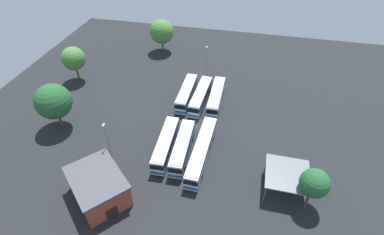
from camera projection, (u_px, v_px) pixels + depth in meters
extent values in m
plane|color=black|center=(193.00, 125.00, 60.70)|extent=(97.02, 97.02, 0.00)
cube|color=silver|center=(187.00, 93.00, 66.31)|extent=(12.00, 2.45, 2.97)
cube|color=beige|center=(187.00, 88.00, 65.30)|extent=(11.52, 2.26, 0.14)
cube|color=black|center=(187.00, 92.00, 66.00)|extent=(12.06, 2.49, 0.95)
cube|color=#1E56A8|center=(187.00, 96.00, 66.84)|extent=(12.06, 2.49, 0.59)
cube|color=black|center=(180.00, 107.00, 61.45)|extent=(0.07, 1.98, 1.09)
cylinder|color=black|center=(188.00, 108.00, 64.18)|extent=(1.00, 0.30, 1.00)
cylinder|color=black|center=(178.00, 107.00, 64.55)|extent=(1.00, 0.30, 1.00)
cylinder|color=black|center=(195.00, 89.00, 69.73)|extent=(1.00, 0.30, 1.00)
cylinder|color=black|center=(186.00, 88.00, 70.10)|extent=(1.00, 0.30, 1.00)
cube|color=silver|center=(201.00, 96.00, 65.44)|extent=(12.39, 3.05, 2.97)
cube|color=beige|center=(201.00, 90.00, 64.44)|extent=(11.89, 2.83, 0.14)
cube|color=black|center=(201.00, 94.00, 65.14)|extent=(12.45, 3.09, 0.95)
cube|color=#1E56A8|center=(201.00, 99.00, 65.98)|extent=(12.45, 3.09, 0.59)
cube|color=black|center=(193.00, 111.00, 60.55)|extent=(0.16, 1.98, 1.09)
cylinder|color=black|center=(201.00, 112.00, 63.24)|extent=(1.01, 0.35, 1.00)
cylinder|color=black|center=(191.00, 110.00, 63.70)|extent=(1.01, 0.35, 1.00)
cylinder|color=black|center=(209.00, 92.00, 68.84)|extent=(1.01, 0.35, 1.00)
cylinder|color=black|center=(200.00, 91.00, 69.30)|extent=(1.01, 0.35, 1.00)
cube|color=silver|center=(216.00, 97.00, 65.22)|extent=(12.35, 2.55, 2.97)
cube|color=beige|center=(217.00, 91.00, 64.22)|extent=(11.86, 2.36, 0.14)
cube|color=black|center=(216.00, 95.00, 64.91)|extent=(12.42, 2.59, 0.95)
cube|color=#1E56A8|center=(216.00, 100.00, 65.76)|extent=(12.42, 2.59, 0.59)
cube|color=black|center=(212.00, 112.00, 60.23)|extent=(0.08, 1.98, 1.09)
cylinder|color=black|center=(218.00, 113.00, 63.01)|extent=(1.00, 0.31, 1.00)
cylinder|color=black|center=(208.00, 111.00, 63.37)|extent=(1.00, 0.31, 1.00)
cylinder|color=black|center=(223.00, 93.00, 68.73)|extent=(1.00, 0.31, 1.00)
cylinder|color=black|center=(214.00, 91.00, 69.08)|extent=(1.00, 0.31, 1.00)
cube|color=silver|center=(166.00, 144.00, 53.90)|extent=(12.42, 2.96, 2.97)
cube|color=beige|center=(165.00, 138.00, 52.90)|extent=(11.92, 2.75, 0.14)
cube|color=black|center=(166.00, 142.00, 53.60)|extent=(12.48, 3.00, 0.95)
cube|color=#1E56A8|center=(166.00, 147.00, 54.44)|extent=(12.48, 3.00, 0.59)
cube|color=black|center=(157.00, 168.00, 48.89)|extent=(0.15, 1.98, 1.09)
cylinder|color=black|center=(167.00, 165.00, 51.71)|extent=(1.01, 0.34, 1.00)
cylinder|color=black|center=(155.00, 164.00, 52.01)|extent=(1.01, 0.34, 1.00)
cylinder|color=black|center=(176.00, 136.00, 57.46)|extent=(1.01, 0.34, 1.00)
cylinder|color=black|center=(165.00, 135.00, 57.76)|extent=(1.01, 0.34, 1.00)
cube|color=silver|center=(182.00, 147.00, 53.29)|extent=(12.17, 2.86, 2.97)
cube|color=beige|center=(182.00, 141.00, 52.28)|extent=(11.68, 2.65, 0.14)
cube|color=black|center=(182.00, 146.00, 52.98)|extent=(12.23, 2.90, 0.95)
cube|color=#1E56A8|center=(183.00, 151.00, 53.82)|extent=(12.23, 2.90, 0.59)
cube|color=black|center=(175.00, 171.00, 48.37)|extent=(0.13, 1.98, 1.09)
cylinder|color=black|center=(184.00, 169.00, 51.14)|extent=(1.01, 0.34, 1.00)
cylinder|color=black|center=(172.00, 167.00, 51.46)|extent=(1.01, 0.34, 1.00)
cylinder|color=black|center=(192.00, 139.00, 56.78)|extent=(1.01, 0.34, 1.00)
cylinder|color=black|center=(181.00, 138.00, 57.09)|extent=(1.01, 0.34, 1.00)
cube|color=silver|center=(202.00, 151.00, 52.64)|extent=(15.70, 2.94, 2.97)
cube|color=beige|center=(202.00, 145.00, 51.64)|extent=(15.07, 2.72, 0.14)
cube|color=black|center=(202.00, 149.00, 52.33)|extent=(15.78, 2.97, 0.95)
cube|color=#1E56A8|center=(202.00, 154.00, 53.18)|extent=(15.78, 2.97, 0.59)
cube|color=black|center=(190.00, 183.00, 46.48)|extent=(0.13, 1.98, 1.09)
cube|color=#47474C|center=(204.00, 144.00, 53.91)|extent=(0.98, 2.49, 2.85)
cylinder|color=black|center=(201.00, 177.00, 49.67)|extent=(1.01, 0.33, 1.00)
cylinder|color=black|center=(189.00, 175.00, 50.10)|extent=(1.01, 0.33, 1.00)
cylinder|color=black|center=(213.00, 139.00, 56.83)|extent=(1.01, 0.33, 1.00)
cylinder|color=black|center=(202.00, 137.00, 57.27)|extent=(1.01, 0.33, 1.00)
cube|color=#99422D|center=(99.00, 188.00, 45.95)|extent=(11.29, 11.46, 4.50)
cube|color=#4C4C51|center=(96.00, 178.00, 44.39)|extent=(11.96, 12.15, 0.36)
cube|color=black|center=(112.00, 213.00, 43.82)|extent=(1.38, 1.25, 2.20)
cube|color=slate|center=(288.00, 174.00, 46.36)|extent=(7.28, 6.99, 0.20)
cylinder|color=#59595B|center=(307.00, 202.00, 44.52)|extent=(0.20, 0.20, 3.48)
cylinder|color=#59595B|center=(265.00, 194.00, 45.64)|extent=(0.20, 0.20, 3.48)
cylinder|color=#59595B|center=(304.00, 169.00, 49.44)|extent=(0.20, 0.20, 3.48)
cylinder|color=#59595B|center=(266.00, 163.00, 50.56)|extent=(0.20, 0.20, 3.48)
cylinder|color=slate|center=(109.00, 146.00, 49.45)|extent=(0.16, 0.16, 9.36)
cube|color=silver|center=(104.00, 125.00, 46.31)|extent=(0.56, 0.28, 0.20)
cylinder|color=slate|center=(206.00, 65.00, 70.97)|extent=(0.16, 0.16, 8.82)
cube|color=silver|center=(207.00, 47.00, 68.01)|extent=(0.56, 0.28, 0.20)
cylinder|color=brown|center=(163.00, 46.00, 84.85)|extent=(0.44, 0.44, 3.05)
sphere|color=#478438|center=(162.00, 32.00, 82.03)|extent=(6.72, 6.72, 6.72)
cylinder|color=brown|center=(78.00, 73.00, 72.81)|extent=(0.44, 0.44, 3.57)
sphere|color=#478438|center=(73.00, 58.00, 70.12)|extent=(5.64, 5.64, 5.64)
cylinder|color=brown|center=(60.00, 120.00, 59.56)|extent=(0.44, 0.44, 3.21)
sphere|color=#235B2D|center=(53.00, 101.00, 56.60)|extent=(7.05, 7.05, 7.05)
cylinder|color=brown|center=(308.00, 197.00, 45.21)|extent=(0.44, 0.44, 3.39)
sphere|color=#235B2D|center=(315.00, 183.00, 42.90)|extent=(4.43, 4.43, 4.43)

